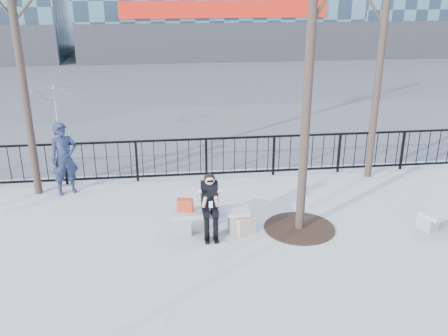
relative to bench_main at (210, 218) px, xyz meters
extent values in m
plane|color=#A7A7A2|center=(0.00, 0.00, -0.30)|extent=(120.00, 120.00, 0.00)
cube|color=#474747|center=(0.00, 15.00, -0.30)|extent=(60.00, 23.00, 0.01)
cube|color=black|center=(0.00, 3.00, 0.78)|extent=(14.00, 0.05, 0.05)
cube|color=black|center=(0.00, 3.00, -0.18)|extent=(14.00, 0.05, 0.05)
cube|color=#2D2D30|center=(3.00, 21.96, 0.90)|extent=(18.00, 0.08, 2.40)
cube|color=red|center=(3.00, 21.90, 2.90)|extent=(12.60, 0.12, 1.00)
cylinder|color=black|center=(1.90, -0.10, 3.45)|extent=(0.18, 0.18, 7.50)
cylinder|color=black|center=(-4.00, 2.50, 2.95)|extent=(0.18, 0.18, 6.50)
cylinder|color=black|center=(4.50, 2.60, 3.20)|extent=(0.18, 0.18, 7.00)
cylinder|color=black|center=(1.90, -0.10, -0.29)|extent=(1.50, 1.50, 0.02)
cube|color=slate|center=(-0.55, 0.00, -0.10)|extent=(0.32, 0.38, 0.40)
cube|color=slate|center=(0.55, 0.00, -0.10)|extent=(0.32, 0.38, 0.40)
cube|color=#989690|center=(0.00, 0.00, 0.14)|extent=(1.65, 0.46, 0.09)
cube|color=slate|center=(4.58, -0.45, -0.11)|extent=(0.30, 0.35, 0.37)
cube|color=#B03915|center=(-0.50, 0.02, 0.32)|extent=(0.35, 0.23, 0.27)
cube|color=beige|center=(0.74, -0.22, -0.12)|extent=(0.41, 0.28, 0.37)
imported|color=black|center=(-3.28, 2.43, 0.59)|extent=(0.77, 0.66, 1.79)
imported|color=yellow|center=(-4.08, 5.79, 0.72)|extent=(2.84, 2.86, 2.04)
camera|label=1|loc=(-0.83, -9.25, 4.67)|focal=40.00mm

